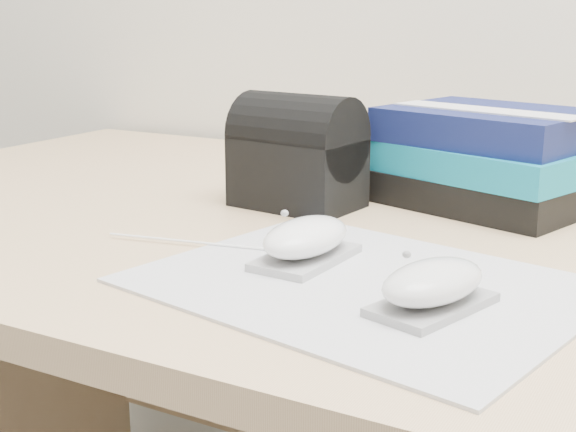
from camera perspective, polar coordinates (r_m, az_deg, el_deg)
The scene contains 7 objects.
desk at distance 0.99m, azimuth 10.97°, elevation -13.33°, with size 1.60×0.80×0.73m.
mousepad at distance 0.68m, azimuth 5.36°, elevation -4.84°, with size 0.36×0.28×0.00m, color #9C9DA5.
mouse_rear at distance 0.72m, azimuth 1.28°, elevation -1.75°, with size 0.07×0.11×0.05m.
mouse_front at distance 0.62m, azimuth 10.26°, elevation -4.90°, with size 0.08×0.11×0.04m.
usb_cable at distance 0.79m, azimuth -6.48°, elevation -1.89°, with size 0.00×0.00×0.19m, color white.
book_stack at distance 0.97m, azimuth 14.20°, elevation 4.02°, with size 0.28×0.25×0.11m.
pouch at distance 0.93m, azimuth 0.68°, elevation 4.55°, with size 0.15×0.11×0.13m.
Camera 1 is at (0.26, 0.80, 0.96)m, focal length 50.00 mm.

